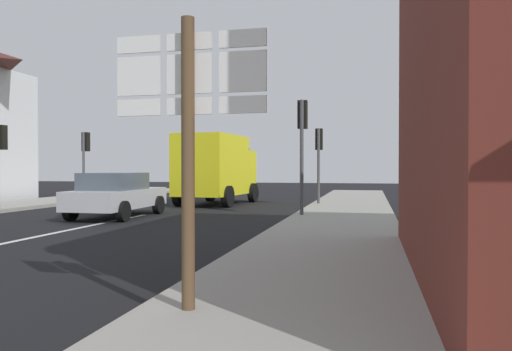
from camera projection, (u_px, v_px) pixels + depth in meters
The scene contains 10 objects.
ground_plane at pixel (115, 221), 15.21m from camera, with size 80.00×80.00×0.00m, color black.
sidewalk_right at pixel (334, 234), 11.72m from camera, with size 3.19×44.00×0.14m, color gray.
lane_centre_stripe at pixel (27, 239), 11.31m from camera, with size 0.16×12.00×0.01m, color silver.
sedan_far at pixel (117, 194), 16.32m from camera, with size 2.05×4.24×1.47m.
delivery_truck at pixel (216, 167), 22.07m from camera, with size 2.81×5.15×3.05m.
route_sign_post at pixel (189, 132), 5.20m from camera, with size 1.66×0.14×3.20m.
traffic_light_far_left at pixel (85, 150), 23.47m from camera, with size 0.30×0.49×3.32m.
traffic_light_near_left at pixel (1, 148), 18.10m from camera, with size 0.30×0.49×3.20m.
traffic_light_far_right at pixel (319, 149), 20.92m from camera, with size 0.30×0.49×3.30m.
traffic_light_near_right at pixel (302, 131), 15.82m from camera, with size 0.30×0.49×3.79m.
Camera 1 is at (7.67, -3.81, 1.63)m, focal length 34.74 mm.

